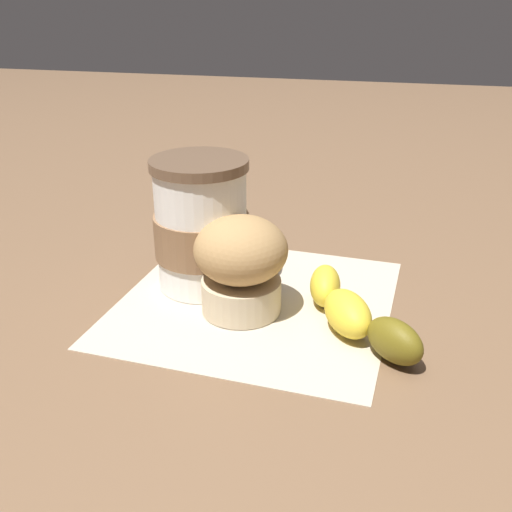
% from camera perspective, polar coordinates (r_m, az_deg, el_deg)
% --- Properties ---
extents(ground_plane, '(3.00, 3.00, 0.00)m').
position_cam_1_polar(ground_plane, '(0.60, 0.00, -4.38)').
color(ground_plane, brown).
extents(paper_napkin, '(0.28, 0.28, 0.00)m').
position_cam_1_polar(paper_napkin, '(0.60, 0.00, -4.32)').
color(paper_napkin, beige).
rests_on(paper_napkin, ground_plane).
extents(coffee_cup, '(0.10, 0.10, 0.13)m').
position_cam_1_polar(coffee_cup, '(0.61, -5.21, 2.82)').
color(coffee_cup, white).
rests_on(coffee_cup, paper_napkin).
extents(muffin, '(0.09, 0.09, 0.10)m').
position_cam_1_polar(muffin, '(0.56, -1.44, -0.64)').
color(muffin, beige).
rests_on(muffin, paper_napkin).
extents(banana, '(0.12, 0.14, 0.04)m').
position_cam_1_polar(banana, '(0.55, 9.23, -5.28)').
color(banana, yellow).
rests_on(banana, paper_napkin).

